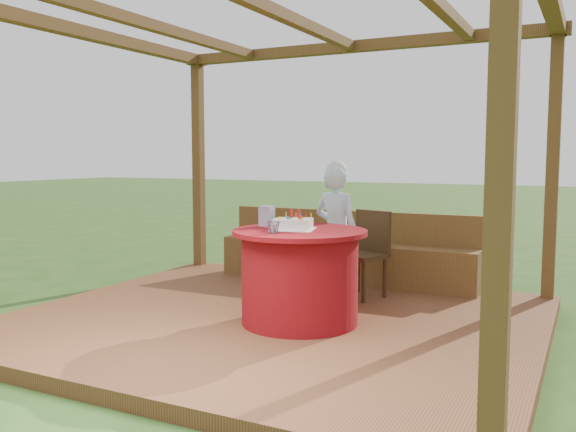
# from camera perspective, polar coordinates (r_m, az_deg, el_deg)

# --- Properties ---
(ground) EXTENTS (60.00, 60.00, 0.00)m
(ground) POSITION_cam_1_polar(r_m,az_deg,el_deg) (5.57, -1.17, -10.52)
(ground) COLOR #294E1A
(ground) RESTS_ON ground
(deck) EXTENTS (4.50, 4.00, 0.12)m
(deck) POSITION_cam_1_polar(r_m,az_deg,el_deg) (5.55, -1.18, -9.93)
(deck) COLOR brown
(deck) RESTS_ON ground
(pergola) EXTENTS (4.50, 4.00, 2.72)m
(pergola) POSITION_cam_1_polar(r_m,az_deg,el_deg) (5.42, -1.23, 14.74)
(pergola) COLOR brown
(pergola) RESTS_ON deck
(bench) EXTENTS (3.00, 0.42, 0.80)m
(bench) POSITION_cam_1_polar(r_m,az_deg,el_deg) (7.01, 5.41, -3.96)
(bench) COLOR brown
(bench) RESTS_ON deck
(table) EXTENTS (1.15, 1.15, 0.81)m
(table) POSITION_cam_1_polar(r_m,az_deg,el_deg) (5.23, 1.10, -5.62)
(table) COLOR maroon
(table) RESTS_ON deck
(chair) EXTENTS (0.54, 0.54, 0.88)m
(chair) POSITION_cam_1_polar(r_m,az_deg,el_deg) (6.25, 7.29, -3.11)
(chair) COLOR #3D2813
(chair) RESTS_ON deck
(elderly_woman) EXTENTS (0.55, 0.43, 1.39)m
(elderly_woman) POSITION_cam_1_polar(r_m,az_deg,el_deg) (5.99, 4.54, -1.41)
(elderly_woman) COLOR #A8DCFA
(elderly_woman) RESTS_ON deck
(birthday_cake) EXTENTS (0.43, 0.43, 0.17)m
(birthday_cake) POSITION_cam_1_polar(r_m,az_deg,el_deg) (5.17, 0.48, -0.74)
(birthday_cake) COLOR white
(birthday_cake) RESTS_ON table
(gift_bag) EXTENTS (0.14, 0.10, 0.18)m
(gift_bag) POSITION_cam_1_polar(r_m,az_deg,el_deg) (5.40, -2.00, -0.02)
(gift_bag) COLOR #D389B6
(gift_bag) RESTS_ON table
(drinking_glass) EXTENTS (0.14, 0.14, 0.10)m
(drinking_glass) POSITION_cam_1_polar(r_m,az_deg,el_deg) (4.92, -1.38, -1.07)
(drinking_glass) COLOR white
(drinking_glass) RESTS_ON table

